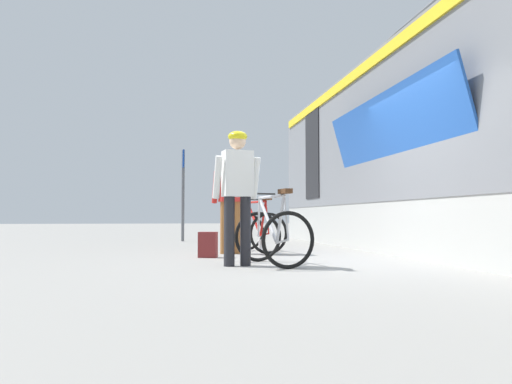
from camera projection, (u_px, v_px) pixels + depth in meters
name	position (u px, v px, depth m)	size (l,w,h in m)	color
ground_plane	(328.00, 263.00, 6.56)	(80.00, 80.00, 0.00)	gray
cyclist_near_in_white	(237.00, 185.00, 6.21)	(0.64, 0.36, 1.76)	#232328
cyclist_far_in_red	(230.00, 193.00, 8.27)	(0.64, 0.36, 1.76)	#935B2D
bicycle_near_silver	(272.00, 235.00, 6.28)	(0.89, 1.18, 0.99)	black
bicycle_far_red	(257.00, 230.00, 8.54)	(0.92, 1.20, 0.99)	black
backpack_on_platform	(208.00, 245.00, 7.45)	(0.28, 0.18, 0.40)	maroon
water_bottle_near_the_bikes	(260.00, 246.00, 8.49)	(0.07, 0.07, 0.23)	silver
platform_sign_post	(183.00, 179.00, 12.52)	(0.08, 0.70, 2.40)	#595B60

